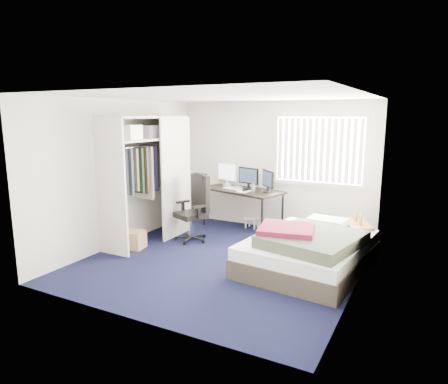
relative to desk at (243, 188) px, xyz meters
name	(u,v)px	position (x,y,z in m)	size (l,w,h in m)	color
ground	(224,260)	(0.50, -1.75, -0.82)	(4.20, 4.20, 0.00)	black
room_shell	(224,164)	(0.50, -1.75, 0.69)	(4.20, 4.20, 4.20)	silver
window_assembly	(319,150)	(1.40, 0.29, 0.78)	(1.72, 0.09, 1.32)	white
closet	(147,166)	(-1.18, -1.49, 0.53)	(0.64, 1.84, 2.22)	beige
desk	(243,188)	(0.00, 0.00, 0.00)	(1.76, 1.16, 1.26)	black
office_chair	(194,215)	(-0.47, -1.07, -0.36)	(0.75, 0.75, 1.21)	black
footstool	(252,220)	(0.16, 0.10, -0.65)	(0.29, 0.25, 0.22)	white
nightstand	(357,226)	(2.25, -0.35, -0.39)	(0.62, 0.80, 0.67)	brown
bed	(308,250)	(1.75, -1.47, -0.53)	(1.77, 2.23, 0.68)	#383028
pine_box	(132,239)	(-1.15, -1.97, -0.67)	(0.40, 0.30, 0.30)	tan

